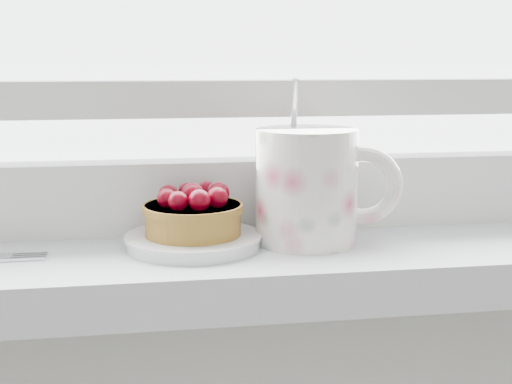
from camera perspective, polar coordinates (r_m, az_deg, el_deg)
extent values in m
cube|color=silver|center=(0.66, -2.15, -5.94)|extent=(1.60, 0.20, 0.04)
cube|color=silver|center=(0.72, -2.90, -0.12)|extent=(1.30, 0.05, 0.07)
cube|color=silver|center=(0.70, -2.97, 7.49)|extent=(1.30, 0.04, 0.04)
cylinder|color=silver|center=(0.65, -5.03, -3.93)|extent=(0.12, 0.12, 0.01)
cylinder|color=brown|center=(0.64, -5.06, -2.21)|extent=(0.09, 0.09, 0.03)
cylinder|color=brown|center=(0.64, -5.08, -1.27)|extent=(0.09, 0.09, 0.01)
sphere|color=#450009|center=(0.64, -5.10, -0.20)|extent=(0.02, 0.02, 0.02)
sphere|color=#450009|center=(0.64, -3.05, -0.08)|extent=(0.02, 0.02, 0.02)
sphere|color=#450009|center=(0.66, -3.97, 0.09)|extent=(0.02, 0.02, 0.02)
sphere|color=#450009|center=(0.66, -5.49, 0.02)|extent=(0.02, 0.02, 0.02)
sphere|color=#450009|center=(0.65, -7.01, -0.15)|extent=(0.02, 0.02, 0.02)
sphere|color=#450009|center=(0.63, -7.14, -0.51)|extent=(0.02, 0.02, 0.02)
sphere|color=#450009|center=(0.62, -6.27, -0.74)|extent=(0.02, 0.02, 0.02)
sphere|color=#450009|center=(0.61, -4.56, -0.69)|extent=(0.02, 0.02, 0.02)
sphere|color=#450009|center=(0.63, -3.12, -0.46)|extent=(0.02, 0.02, 0.02)
cylinder|color=silver|center=(0.66, 4.05, 0.45)|extent=(0.12, 0.12, 0.11)
cylinder|color=black|center=(0.65, 4.10, 4.67)|extent=(0.08, 0.08, 0.01)
torus|color=silver|center=(0.65, 8.53, 0.53)|extent=(0.07, 0.03, 0.07)
cylinder|color=silver|center=(0.67, 3.08, 6.38)|extent=(0.01, 0.03, 0.07)
cube|color=silver|center=(0.63, -17.86, -5.14)|extent=(0.03, 0.00, 0.00)
cube|color=silver|center=(0.64, -17.78, -5.00)|extent=(0.03, 0.00, 0.00)
cube|color=silver|center=(0.65, -17.71, -4.87)|extent=(0.03, 0.00, 0.00)
cube|color=silver|center=(0.65, -17.63, -4.74)|extent=(0.03, 0.00, 0.00)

